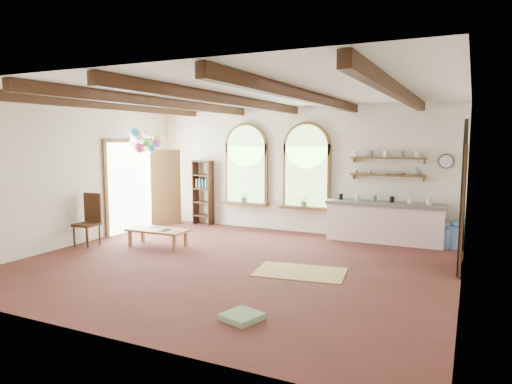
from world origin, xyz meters
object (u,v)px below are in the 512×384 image
Objects in this scene: kitchen_counter at (384,222)px; balloon_cluster at (145,142)px; coffee_table at (158,231)px; side_chair at (88,231)px.

balloon_cluster is at bearing -165.59° from kitchen_counter.
kitchen_counter is at bearing 14.41° from balloon_cluster.
coffee_table is at bearing -149.98° from kitchen_counter.
side_chair is 2.67m from balloon_cluster.
side_chair is (-1.45, -0.63, -0.01)m from coffee_table.
kitchen_counter is at bearing 28.51° from side_chair.
balloon_cluster is (-1.21, 1.13, 1.98)m from coffee_table.
side_chair is at bearing -151.49° from kitchen_counter.
coffee_table is 2.58m from balloon_cluster.
kitchen_counter is 2.27× the size of side_chair.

